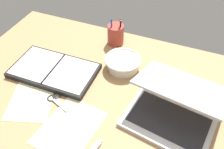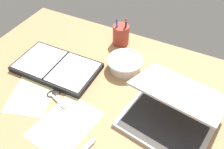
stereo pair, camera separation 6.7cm
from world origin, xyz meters
The scene contains 9 objects.
desk_top centered at (0.00, 0.00, 1.00)cm, with size 140.00×100.00×2.00cm, color tan.
laptop centered at (31.04, 1.09, 7.31)cm, with size 38.23×37.01×17.16cm.
bowl centered at (2.68, 21.29, 5.42)cm, with size 17.57×17.57×6.11cm.
pen_cup centered at (-8.03, 38.88, 7.55)cm, with size 8.67×8.67×15.79cm.
planner centered at (-26.44, 5.88, 3.41)cm, with size 39.86×23.65×3.00cm.
scissors centered at (-17.18, -8.38, 2.34)cm, with size 12.02×9.87×0.80cm.
paper_sheet_front centered at (-4.52, -18.74, 2.08)cm, with size 19.87×26.36×0.16cm, color #F4EFB2.
paper_sheet_beside_planner centered at (-26.48, -12.39, 2.08)cm, with size 17.94×23.17×0.16cm, color #F4EFB2.
usb_drive centered at (8.35, -23.16, 2.50)cm, with size 3.30×7.38×1.00cm.
Camera 1 is at (31.62, -63.47, 84.79)cm, focal length 40.00 mm.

